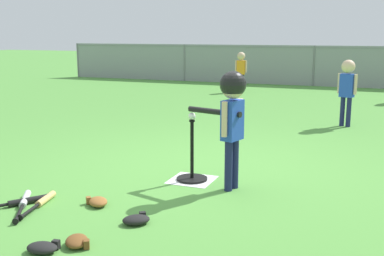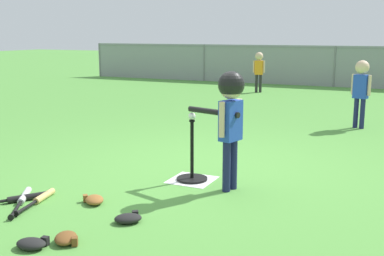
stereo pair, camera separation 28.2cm
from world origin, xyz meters
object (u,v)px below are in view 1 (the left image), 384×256
Objects in this scene: baseball_on_tee at (192,116)px; spare_bat_black at (20,202)px; glove_by_plate at (98,202)px; glove_outfield_drop at (43,248)px; fielder_deep_right at (241,66)px; spare_bat_silver at (24,202)px; glove_tossed_aside at (77,241)px; batting_tee at (192,171)px; batter_child at (232,106)px; glove_near_bats at (136,220)px; spare_bat_wood at (42,201)px; fielder_deep_left at (347,84)px.

baseball_on_tee reaches higher than spare_bat_black.
glove_by_plate is at bearing -116.71° from baseball_on_tee.
fielder_deep_right is at bearing 97.60° from glove_outfield_drop.
glove_outfield_drop is (-0.35, -1.93, -0.64)m from baseball_on_tee.
glove_outfield_drop is (0.76, -0.70, 0.01)m from spare_bat_silver.
glove_tossed_aside and glove_outfield_drop have the same top height.
batter_child is at bearing -15.75° from batting_tee.
batter_child is at bearing -15.75° from baseball_on_tee.
glove_by_plate and glove_outfield_drop have the same top height.
glove_outfield_drop is (-0.81, -1.80, -0.78)m from batter_child.
baseball_on_tee is at bearing 83.77° from glove_tossed_aside.
batter_child is 1.43m from glove_near_bats.
baseball_on_tee is 1.78m from spare_bat_silver.
spare_bat_silver is (-1.11, -1.23, -0.64)m from baseball_on_tee.
spare_bat_silver is 1.05× the size of spare_bat_wood.
spare_bat_black is (-0.17, -0.09, -0.00)m from spare_bat_wood.
glove_near_bats is at bearing -4.55° from spare_bat_wood.
batting_tee is at bearing 63.29° from glove_by_plate.
fielder_deep_left is 4.52× the size of glove_outfield_drop.
spare_bat_black is at bearing -152.75° from spare_bat_wood.
glove_near_bats is at bearing 62.15° from glove_outfield_drop.
batting_tee is 2.34× the size of glove_tossed_aside.
glove_near_bats is (0.01, -1.24, -0.64)m from baseball_on_tee.
batter_child is 2.07m from spare_bat_silver.
fielder_deep_left is at bearing 64.01° from spare_bat_silver.
baseball_on_tee is at bearing -109.08° from fielder_deep_left.
batting_tee is 1.24m from glove_near_bats.
spare_bat_wood is at bearing -129.90° from baseball_on_tee.
glove_near_bats is at bearing 0.46° from spare_bat_black.
glove_by_plate is 0.99× the size of glove_near_bats.
spare_bat_black is 1.15m from glove_near_bats.
glove_tossed_aside is (0.95, -0.50, 0.01)m from spare_bat_black.
baseball_on_tee is at bearing 0.00° from batting_tee.
spare_bat_silver is 0.03m from spare_bat_black.
glove_tossed_aside reaches higher than spare_bat_wood.
batter_child is at bearing 35.09° from spare_bat_silver.
spare_bat_black is at bearing -116.17° from fielder_deep_left.
batting_tee reaches higher than spare_bat_silver.
baseball_on_tee is 7.63m from fielder_deep_right.
batter_child is 1.07× the size of fielder_deep_left.
glove_by_plate is (-0.96, -0.87, -0.78)m from batter_child.
spare_bat_wood and spare_bat_black have the same top height.
glove_near_bats is at bearing -104.32° from fielder_deep_left.
baseball_on_tee is at bearing 90.57° from glove_near_bats.
batting_tee is 1.96m from glove_outfield_drop.
glove_near_bats is at bearing -0.37° from spare_bat_silver.
spare_bat_wood is 2.21× the size of glove_by_plate.
baseball_on_tee is 0.31× the size of glove_outfield_drop.
fielder_deep_left is at bearing 75.68° from glove_near_bats.
glove_tossed_aside is at bearing -96.23° from batting_tee.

